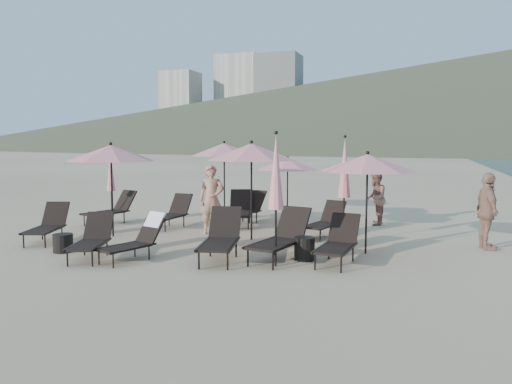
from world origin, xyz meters
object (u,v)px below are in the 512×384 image
(umbrella_closed_2, at_px, (111,171))
(beachgoer_b, at_px, (375,198))
(lounger_3, at_px, (221,237))
(lounger_6, at_px, (111,209))
(lounger_4, at_px, (281,237))
(umbrella_open_4, at_px, (288,164))
(side_table_0, at_px, (63,243))
(umbrella_open_0, at_px, (111,153))
(beachgoer_a, at_px, (212,200))
(umbrella_open_3, at_px, (224,150))
(umbrella_open_1, at_px, (251,152))
(umbrella_closed_1, at_px, (345,168))
(lounger_5, at_px, (338,242))
(umbrella_open_2, at_px, (367,163))
(beachgoer_c, at_px, (487,211))
(lounger_0, at_px, (48,224))
(lounger_8, at_px, (245,209))
(side_table_1, at_px, (304,249))
(lounger_2, at_px, (136,238))
(lounger_9, at_px, (240,209))
(lounger_10, at_px, (325,221))
(lounger_1, at_px, (92,238))
(lounger_7, at_px, (172,212))
(umbrella_closed_0, at_px, (276,173))

(umbrella_closed_2, bearing_deg, beachgoer_b, 15.93)
(lounger_3, bearing_deg, beachgoer_b, 52.20)
(lounger_6, bearing_deg, lounger_4, -8.12)
(umbrella_open_4, bearing_deg, side_table_0, -125.26)
(umbrella_open_0, bearing_deg, lounger_6, 125.72)
(umbrella_open_0, relative_size, beachgoer_a, 1.33)
(umbrella_open_3, bearing_deg, umbrella_open_1, -58.26)
(umbrella_closed_1, bearing_deg, umbrella_open_0, -169.91)
(lounger_4, height_order, umbrella_closed_1, umbrella_closed_1)
(lounger_5, relative_size, umbrella_open_2, 0.74)
(umbrella_open_1, xyz_separation_m, beachgoer_c, (5.49, 0.62, -1.33))
(lounger_0, xyz_separation_m, umbrella_open_4, (4.93, 4.47, 1.38))
(lounger_6, relative_size, lounger_8, 1.00)
(side_table_1, bearing_deg, beachgoer_b, 79.32)
(lounger_2, distance_m, umbrella_closed_2, 5.30)
(lounger_3, bearing_deg, lounger_9, 92.83)
(lounger_6, xyz_separation_m, lounger_10, (6.55, -0.03, -0.03))
(lounger_8, relative_size, beachgoer_b, 1.11)
(lounger_1, height_order, beachgoer_b, beachgoer_b)
(umbrella_open_2, distance_m, umbrella_closed_1, 1.18)
(lounger_8, distance_m, beachgoer_a, 1.97)
(umbrella_open_2, xyz_separation_m, beachgoer_b, (-0.18, 4.02, -1.21))
(lounger_1, bearing_deg, lounger_2, -6.29)
(beachgoer_b, bearing_deg, umbrella_open_4, -74.19)
(lounger_0, xyz_separation_m, umbrella_open_1, (4.70, 1.88, 1.79))
(lounger_4, distance_m, umbrella_open_2, 2.52)
(umbrella_open_4, height_order, beachgoer_a, umbrella_open_4)
(lounger_0, distance_m, lounger_7, 3.45)
(beachgoer_a, bearing_deg, lounger_5, -48.78)
(lounger_5, bearing_deg, lounger_10, 110.92)
(lounger_1, xyz_separation_m, beachgoer_b, (5.28, 6.34, 0.38))
(lounger_1, height_order, umbrella_open_2, umbrella_open_2)
(lounger_4, bearing_deg, beachgoer_b, 86.49)
(umbrella_open_1, height_order, side_table_1, umbrella_open_1)
(lounger_9, xyz_separation_m, umbrella_open_0, (-2.50, -2.80, 1.71))
(lounger_5, bearing_deg, lounger_7, 157.18)
(lounger_9, relative_size, umbrella_open_2, 0.82)
(lounger_8, xyz_separation_m, beachgoer_c, (6.53, -1.71, 0.44))
(lounger_9, bearing_deg, umbrella_closed_0, -79.09)
(lounger_10, xyz_separation_m, umbrella_open_1, (-1.68, -1.01, 1.80))
(side_table_0, bearing_deg, lounger_8, 63.80)
(lounger_1, xyz_separation_m, lounger_8, (1.50, 5.35, 0.03))
(lounger_2, xyz_separation_m, umbrella_open_0, (-2.00, 2.04, 1.73))
(umbrella_closed_1, distance_m, umbrella_closed_2, 7.27)
(lounger_6, xyz_separation_m, umbrella_closed_1, (7.15, -0.74, 1.38))
(umbrella_closed_1, xyz_separation_m, beachgoer_c, (3.22, 0.33, -0.94))
(lounger_9, bearing_deg, lounger_7, -166.72)
(umbrella_open_1, bearing_deg, lounger_9, 117.83)
(lounger_7, bearing_deg, lounger_6, -176.82)
(umbrella_open_4, bearing_deg, lounger_10, -47.72)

